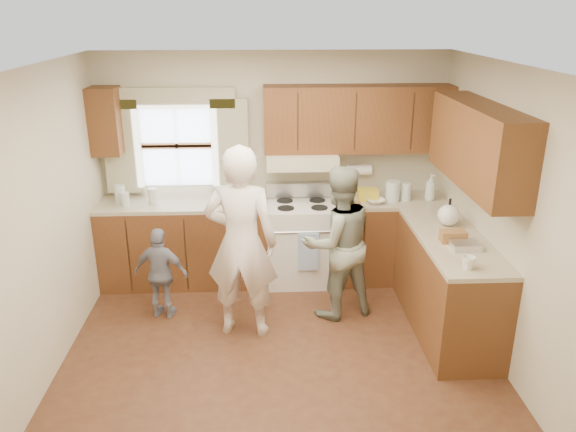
{
  "coord_description": "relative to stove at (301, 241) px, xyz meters",
  "views": [
    {
      "loc": [
        -0.12,
        -4.33,
        2.91
      ],
      "look_at": [
        0.1,
        0.4,
        1.15
      ],
      "focal_mm": 35.0,
      "sensor_mm": 36.0,
      "label": 1
    }
  ],
  "objects": [
    {
      "name": "room",
      "position": [
        -0.3,
        -1.44,
        0.78
      ],
      "size": [
        3.8,
        3.8,
        3.8
      ],
      "color": "#462315",
      "rests_on": "ground"
    },
    {
      "name": "kitchen_fixtures",
      "position": [
        0.31,
        -0.36,
        0.37
      ],
      "size": [
        3.8,
        2.25,
        2.15
      ],
      "color": "#46220F",
      "rests_on": "ground"
    },
    {
      "name": "stove",
      "position": [
        0.0,
        0.0,
        0.0
      ],
      "size": [
        0.76,
        0.67,
        1.07
      ],
      "color": "silver",
      "rests_on": "ground"
    },
    {
      "name": "woman_left",
      "position": [
        -0.63,
        -1.08,
        0.45
      ],
      "size": [
        0.73,
        0.54,
        1.82
      ],
      "primitive_type": "imported",
      "rotation": [
        0.0,
        0.0,
        2.97
      ],
      "color": "silver",
      "rests_on": "ground"
    },
    {
      "name": "woman_right",
      "position": [
        0.29,
        -0.78,
        0.3
      ],
      "size": [
        0.9,
        0.79,
        1.54
      ],
      "primitive_type": "imported",
      "rotation": [
        0.0,
        0.0,
        3.47
      ],
      "color": "#233C24",
      "rests_on": "ground"
    },
    {
      "name": "child",
      "position": [
        -1.43,
        -0.76,
        0.0
      ],
      "size": [
        0.59,
        0.35,
        0.94
      ],
      "primitive_type": "imported",
      "rotation": [
        0.0,
        0.0,
        2.91
      ],
      "color": "gray",
      "rests_on": "ground"
    }
  ]
}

